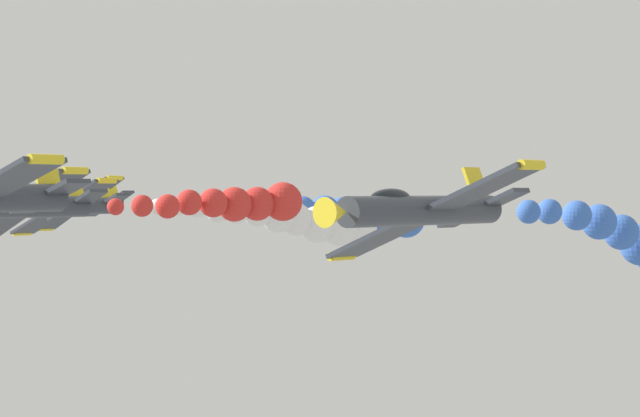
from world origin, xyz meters
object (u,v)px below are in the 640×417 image
object	(u,v)px
airplane_left_inner	(421,210)
airplane_high_slot	(72,202)
airplane_right_inner	(11,207)
airplane_right_outer	(55,206)

from	to	relation	value
airplane_left_inner	airplane_high_slot	world-z (taller)	airplane_high_slot
airplane_left_inner	airplane_high_slot	bearing A→B (deg)	-26.09
airplane_right_inner	airplane_high_slot	size ratio (longest dim) A/B	1.00
airplane_right_outer	airplane_high_slot	distance (m)	16.61
airplane_high_slot	airplane_right_outer	bearing A→B (deg)	137.19
airplane_left_inner	airplane_right_inner	size ratio (longest dim) A/B	1.00
airplane_left_inner	airplane_right_outer	bearing A→B (deg)	-19.29
airplane_left_inner	airplane_right_inner	xyz separation A→B (m)	(25.23, -0.43, -0.08)
airplane_right_outer	airplane_right_inner	bearing A→B (deg)	134.91
airplane_left_inner	airplane_right_inner	bearing A→B (deg)	-0.98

